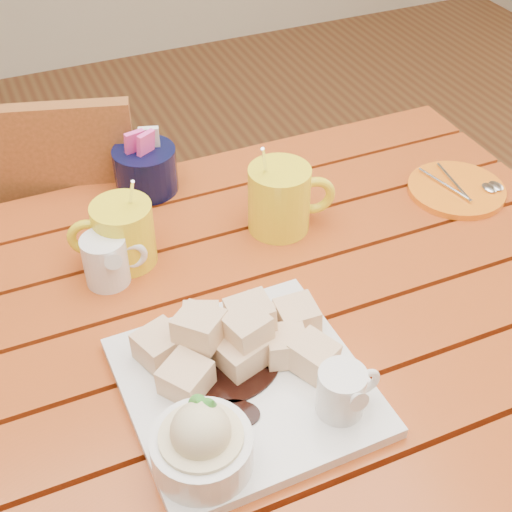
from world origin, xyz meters
name	(u,v)px	position (x,y,z in m)	size (l,w,h in m)	color
table	(226,369)	(0.00, 0.00, 0.64)	(1.20, 0.79, 0.75)	#924012
dessert_plate	(238,386)	(-0.04, -0.14, 0.78)	(0.29, 0.29, 0.11)	white
coffee_mug_left	(122,233)	(-0.09, 0.17, 0.80)	(0.13, 0.09, 0.15)	yellow
coffee_mug_right	(281,198)	(0.16, 0.15, 0.81)	(0.14, 0.10, 0.16)	yellow
cream_pitcher	(107,259)	(-0.12, 0.14, 0.79)	(0.09, 0.08, 0.08)	white
sugar_caddy	(146,168)	(-0.01, 0.34, 0.79)	(0.10, 0.10, 0.11)	black
orange_saucer	(457,189)	(0.47, 0.12, 0.76)	(0.16, 0.16, 0.02)	orange
chair_far	(47,256)	(-0.18, 0.55, 0.50)	(0.52, 0.52, 0.90)	brown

